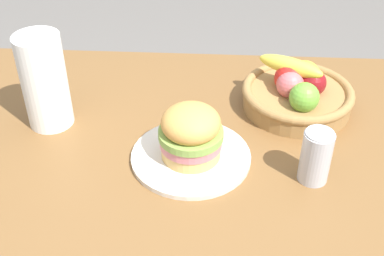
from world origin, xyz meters
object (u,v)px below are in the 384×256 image
at_px(plate, 191,157).
at_px(sandwich, 191,133).
at_px(soda_can, 316,156).
at_px(fruit_basket, 297,92).
at_px(paper_towel_roll, 44,81).

xyz_separation_m(plate, sandwich, (-0.00, 0.00, 0.07)).
relative_size(plate, sandwich, 1.88).
distance_m(plate, soda_can, 0.28).
height_order(sandwich, fruit_basket, sandwich).
bearing_deg(plate, fruit_basket, 40.85).
xyz_separation_m(sandwich, paper_towel_roll, (-0.36, 0.12, 0.04)).
height_order(soda_can, fruit_basket, fruit_basket).
relative_size(sandwich, soda_can, 1.16).
height_order(sandwich, paper_towel_roll, paper_towel_roll).
bearing_deg(soda_can, plate, 169.37).
relative_size(sandwich, fruit_basket, 0.51).
height_order(plate, paper_towel_roll, paper_towel_roll).
relative_size(fruit_basket, paper_towel_roll, 1.21).
xyz_separation_m(plate, soda_can, (0.27, -0.05, 0.06)).
relative_size(sandwich, paper_towel_roll, 0.61).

